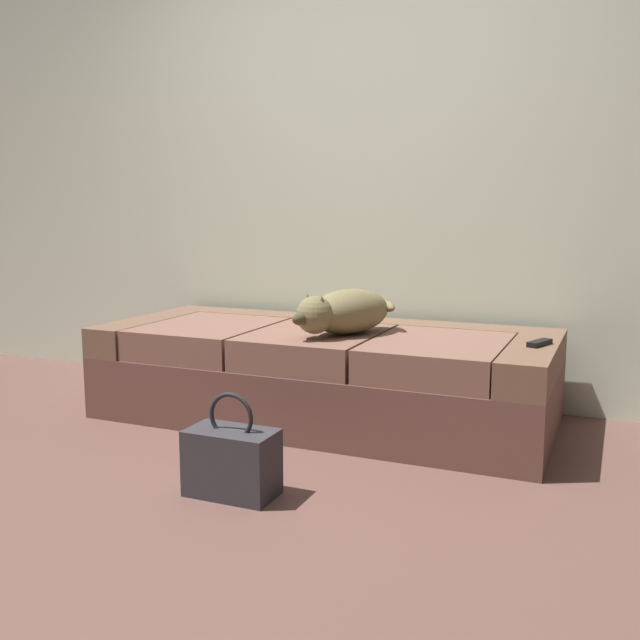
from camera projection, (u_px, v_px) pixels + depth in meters
The scene contains 6 objects.
ground_plane at pixel (195, 506), 2.45m from camera, with size 10.00×10.00×0.00m, color brown.
back_wall at pixel (366, 137), 3.79m from camera, with size 6.40×0.10×2.80m, color silver.
couch at pixel (324, 374), 3.45m from camera, with size 2.16×0.92×0.45m.
dog_tan at pixel (344, 312), 3.25m from camera, with size 0.42×0.58×0.21m.
tv_remote at pixel (540, 343), 2.99m from camera, with size 0.04×0.15×0.02m, color black.
handbag at pixel (232, 461), 2.53m from camera, with size 0.32×0.18×0.38m.
Camera 1 is at (1.31, -1.96, 1.01)m, focal length 39.79 mm.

